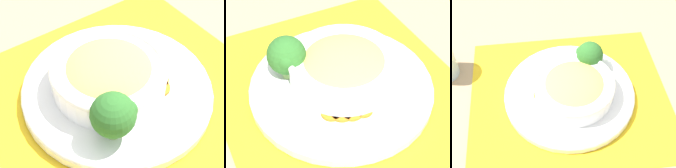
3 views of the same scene
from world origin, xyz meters
TOP-DOWN VIEW (x-y plane):
  - ground_plane at (0.00, 0.00)m, footprint 4.00×4.00m
  - placemat at (0.00, 0.00)m, footprint 0.49×0.42m
  - plate at (0.00, 0.00)m, footprint 0.31×0.31m
  - bowl at (0.01, -0.01)m, footprint 0.18×0.18m
  - broccoli_floret at (0.06, 0.07)m, footprint 0.07×0.07m
  - carrot_slice_near at (-0.05, 0.04)m, footprint 0.04×0.04m
  - carrot_slice_middle at (-0.06, 0.03)m, footprint 0.04×0.04m
  - carrot_slice_far at (-0.06, 0.02)m, footprint 0.04×0.04m
  - carrot_slice_extra at (-0.07, 0.00)m, footprint 0.04×0.04m

SIDE VIEW (x-z plane):
  - ground_plane at x=0.00m, z-range 0.00..0.00m
  - placemat at x=0.00m, z-range 0.00..0.00m
  - plate at x=0.00m, z-range 0.00..0.03m
  - carrot_slice_near at x=-0.05m, z-range 0.02..0.03m
  - carrot_slice_middle at x=-0.06m, z-range 0.02..0.03m
  - carrot_slice_far at x=-0.06m, z-range 0.02..0.03m
  - carrot_slice_extra at x=-0.07m, z-range 0.02..0.03m
  - bowl at x=0.01m, z-range 0.02..0.08m
  - broccoli_floret at x=0.06m, z-range 0.03..0.10m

